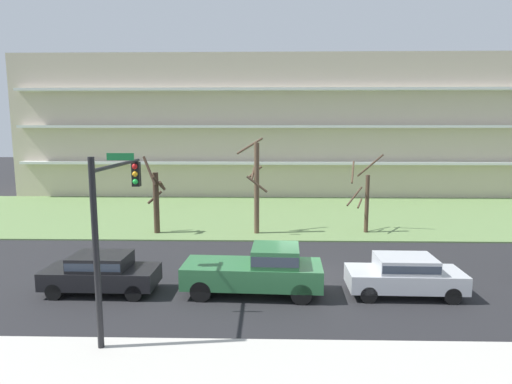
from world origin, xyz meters
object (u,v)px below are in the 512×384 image
at_px(tree_center, 365,198).
at_px(sedan_silver_center_right, 405,274).
at_px(tree_far_left, 156,199).
at_px(traffic_signal_mast, 114,212).
at_px(sedan_black_near_left, 101,271).
at_px(pickup_green_near_right, 259,269).
at_px(tree_left, 256,185).

bearing_deg(tree_center, sedan_silver_center_right, -93.91).
height_order(tree_far_left, tree_center, tree_center).
distance_m(tree_far_left, traffic_signal_mast, 13.02).
relative_size(tree_center, traffic_signal_mast, 0.86).
xyz_separation_m(tree_center, sedan_black_near_left, (-12.63, -10.31, -1.36)).
relative_size(sedan_silver_center_right, pickup_green_near_right, 0.81).
bearing_deg(pickup_green_near_right, sedan_black_near_left, -177.41).
xyz_separation_m(tree_left, sedan_black_near_left, (-5.90, -9.81, -2.18)).
bearing_deg(tree_center, traffic_signal_mast, -129.20).
bearing_deg(sedan_silver_center_right, tree_left, 122.54).
xyz_separation_m(tree_far_left, sedan_silver_center_right, (12.16, -9.69, -1.32)).
bearing_deg(sedan_silver_center_right, tree_far_left, 142.48).
height_order(tree_center, pickup_green_near_right, tree_center).
bearing_deg(traffic_signal_mast, sedan_silver_center_right, 16.75).
bearing_deg(traffic_signal_mast, tree_left, 72.00).
bearing_deg(traffic_signal_mast, tree_far_left, 98.72).
height_order(tree_far_left, sedan_black_near_left, tree_far_left).
relative_size(tree_left, sedan_black_near_left, 1.34).
xyz_separation_m(tree_left, traffic_signal_mast, (-4.19, -12.89, 0.84)).
bearing_deg(sedan_black_near_left, traffic_signal_mast, -59.74).
relative_size(tree_center, pickup_green_near_right, 0.90).
distance_m(tree_left, pickup_green_near_right, 10.04).
distance_m(tree_left, traffic_signal_mast, 13.57).
xyz_separation_m(tree_center, sedan_silver_center_right, (-0.70, -10.31, -1.36)).
distance_m(tree_center, sedan_black_near_left, 16.35).
height_order(tree_far_left, traffic_signal_mast, traffic_signal_mast).
distance_m(tree_far_left, sedan_silver_center_right, 15.61).
bearing_deg(traffic_signal_mast, pickup_green_near_right, 34.11).
bearing_deg(tree_center, tree_left, -175.82).
height_order(sedan_black_near_left, pickup_green_near_right, pickup_green_near_right).
distance_m(sedan_black_near_left, pickup_green_near_right, 6.24).
bearing_deg(tree_center, sedan_black_near_left, -140.78).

